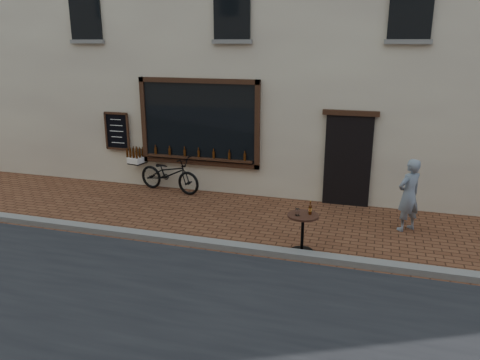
# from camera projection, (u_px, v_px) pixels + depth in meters

# --- Properties ---
(ground) EXTENTS (90.00, 90.00, 0.00)m
(ground) POSITION_uv_depth(u_px,v_px,m) (228.00, 253.00, 8.86)
(ground) COLOR #5A301D
(ground) RESTS_ON ground
(kerb) EXTENTS (90.00, 0.25, 0.12)m
(kerb) POSITION_uv_depth(u_px,v_px,m) (231.00, 246.00, 9.03)
(kerb) COLOR slate
(kerb) RESTS_ON ground
(shop_building) EXTENTS (28.00, 6.20, 10.00)m
(shop_building) POSITION_uv_depth(u_px,v_px,m) (297.00, 0.00, 13.40)
(shop_building) COLOR beige
(shop_building) RESTS_ON ground
(cargo_bicycle) EXTENTS (2.26, 1.01, 1.04)m
(cargo_bicycle) POSITION_uv_depth(u_px,v_px,m) (168.00, 173.00, 12.41)
(cargo_bicycle) COLOR black
(cargo_bicycle) RESTS_ON ground
(bistro_table) EXTENTS (0.59, 0.59, 1.01)m
(bistro_table) POSITION_uv_depth(u_px,v_px,m) (303.00, 225.00, 8.78)
(bistro_table) COLOR black
(bistro_table) RESTS_ON ground
(pedestrian) EXTENTS (0.67, 0.66, 1.56)m
(pedestrian) POSITION_uv_depth(u_px,v_px,m) (409.00, 195.00, 9.75)
(pedestrian) COLOR slate
(pedestrian) RESTS_ON ground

